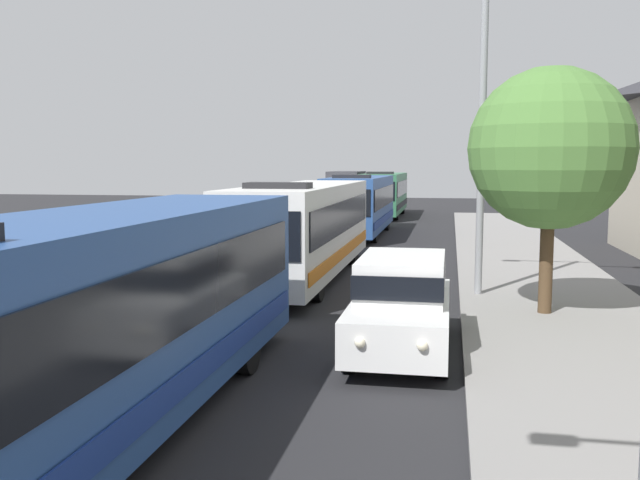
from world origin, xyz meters
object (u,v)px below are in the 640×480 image
Objects in this scene: bus_lead at (95,317)px; box_truck_oncoming at (345,191)px; bus_second_in_line at (305,227)px; bus_fourth_in_line at (384,193)px; bus_middle at (360,203)px; streetlamp_mid at (483,98)px; roadside_tree at (550,149)px; white_suv at (402,300)px.

box_truck_oncoming is at bearing 94.34° from bus_lead.
bus_second_in_line is 1.13× the size of bus_fourth_in_line.
streetlamp_mid reaches higher than bus_middle.
bus_lead is 1.08× the size of bus_middle.
box_truck_oncoming is (-3.30, 43.48, 0.01)m from bus_lead.
roadside_tree is at bearing -69.62° from bus_middle.
roadside_tree is (6.88, 8.72, 2.37)m from bus_lead.
white_suv is 0.84× the size of roadside_tree.
streetlamp_mid is (5.40, -16.32, 3.78)m from bus_middle.
streetlamp_mid reaches higher than box_truck_oncoming.
bus_middle is 17.60m from streetlamp_mid.
roadside_tree is at bearing 51.74° from bus_lead.
box_truck_oncoming is 1.21× the size of roadside_tree.
roadside_tree reaches higher than box_truck_oncoming.
bus_lead is 43.61m from box_truck_oncoming.
streetlamp_mid is at bearing 63.68° from bus_lead.
bus_middle is at bearing -90.00° from bus_fourth_in_line.
streetlamp_mid reaches higher than bus_second_in_line.
bus_lead is 1.10× the size of bus_fourth_in_line.
bus_middle reaches higher than white_suv.
roadside_tree reaches higher than bus_second_in_line.
bus_lead is 40.40m from bus_fourth_in_line.
bus_lead is at bearing -125.74° from white_suv.
bus_lead is 11.36m from roadside_tree.
roadside_tree is (6.88, -4.69, 2.37)m from bus_second_in_line.
bus_fourth_in_line reaches higher than white_suv.
streetlamp_mid is at bearing 73.60° from white_suv.
bus_middle is at bearing 99.50° from white_suv.
bus_second_in_line is 13.82m from bus_middle.
roadside_tree is at bearing -34.31° from bus_second_in_line.
bus_middle is 16.58m from box_truck_oncoming.
white_suv is at bearing -84.01° from bus_fourth_in_line.
bus_lead is 6.36m from white_suv.
box_truck_oncoming is 0.79× the size of streetlamp_mid.
white_suv is (3.70, -8.28, -0.66)m from bus_second_in_line.
bus_second_in_line is 7.05m from streetlamp_mid.
white_suv is 7.48m from streetlamp_mid.
bus_second_in_line is 2.05× the size of roadside_tree.
box_truck_oncoming is 33.92m from streetlamp_mid.
roadside_tree is (6.88, -18.51, 2.37)m from bus_middle.
box_truck_oncoming is (-3.30, 16.25, 0.01)m from bus_middle.
box_truck_oncoming is at bearing 101.49° from bus_middle.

